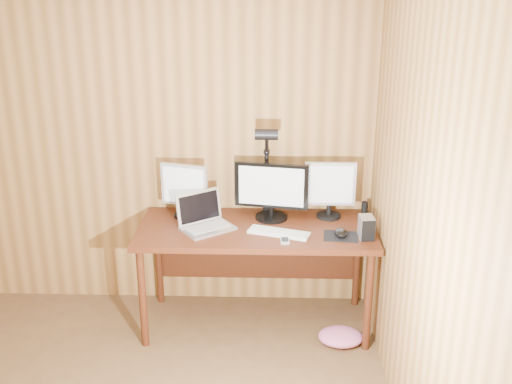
{
  "coord_description": "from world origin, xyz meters",
  "views": [
    {
      "loc": [
        1.04,
        -2.1,
        2.34
      ],
      "look_at": [
        0.93,
        1.58,
        1.02
      ],
      "focal_mm": 42.0,
      "sensor_mm": 36.0,
      "label": 1
    }
  ],
  "objects_px": {
    "keyboard": "(279,232)",
    "speaker": "(364,209)",
    "monitor_left": "(184,189)",
    "mouse": "(341,233)",
    "monitor_right": "(330,188)",
    "laptop": "(204,219)",
    "desk_lamp": "(266,158)",
    "monitor_center": "(272,191)",
    "phone": "(285,240)",
    "desk": "(257,239)",
    "hard_drive": "(366,227)"
  },
  "relations": [
    {
      "from": "monitor_left",
      "to": "mouse",
      "type": "height_order",
      "value": "monitor_left"
    },
    {
      "from": "desk",
      "to": "monitor_right",
      "type": "bearing_deg",
      "value": 13.34
    },
    {
      "from": "monitor_left",
      "to": "phone",
      "type": "bearing_deg",
      "value": -14.2
    },
    {
      "from": "laptop",
      "to": "hard_drive",
      "type": "relative_size",
      "value": 2.9
    },
    {
      "from": "phone",
      "to": "speaker",
      "type": "relative_size",
      "value": 1.03
    },
    {
      "from": "monitor_left",
      "to": "mouse",
      "type": "xyz_separation_m",
      "value": [
        1.06,
        -0.31,
        -0.18
      ]
    },
    {
      "from": "mouse",
      "to": "hard_drive",
      "type": "bearing_deg",
      "value": 3.56
    },
    {
      "from": "laptop",
      "to": "mouse",
      "type": "height_order",
      "value": "laptop"
    },
    {
      "from": "laptop",
      "to": "monitor_left",
      "type": "bearing_deg",
      "value": 92.95
    },
    {
      "from": "monitor_center",
      "to": "laptop",
      "type": "height_order",
      "value": "monitor_center"
    },
    {
      "from": "monitor_center",
      "to": "hard_drive",
      "type": "distance_m",
      "value": 0.7
    },
    {
      "from": "hard_drive",
      "to": "laptop",
      "type": "bearing_deg",
      "value": 168.99
    },
    {
      "from": "monitor_center",
      "to": "mouse",
      "type": "height_order",
      "value": "monitor_center"
    },
    {
      "from": "speaker",
      "to": "desk_lamp",
      "type": "distance_m",
      "value": 0.79
    },
    {
      "from": "monitor_center",
      "to": "mouse",
      "type": "bearing_deg",
      "value": -23.28
    },
    {
      "from": "monitor_left",
      "to": "phone",
      "type": "xyz_separation_m",
      "value": [
        0.7,
        -0.4,
        -0.2
      ]
    },
    {
      "from": "monitor_center",
      "to": "monitor_left",
      "type": "distance_m",
      "value": 0.61
    },
    {
      "from": "desk",
      "to": "laptop",
      "type": "height_order",
      "value": "laptop"
    },
    {
      "from": "keyboard",
      "to": "mouse",
      "type": "height_order",
      "value": "mouse"
    },
    {
      "from": "desk",
      "to": "mouse",
      "type": "bearing_deg",
      "value": -20.99
    },
    {
      "from": "phone",
      "to": "desk_lamp",
      "type": "height_order",
      "value": "desk_lamp"
    },
    {
      "from": "laptop",
      "to": "desk_lamp",
      "type": "bearing_deg",
      "value": -6.13
    },
    {
      "from": "hard_drive",
      "to": "monitor_left",
      "type": "bearing_deg",
      "value": 161.35
    },
    {
      "from": "monitor_left",
      "to": "keyboard",
      "type": "bearing_deg",
      "value": -7.55
    },
    {
      "from": "laptop",
      "to": "mouse",
      "type": "distance_m",
      "value": 0.92
    },
    {
      "from": "hard_drive",
      "to": "monitor_center",
      "type": "bearing_deg",
      "value": 149.62
    },
    {
      "from": "desk",
      "to": "monitor_left",
      "type": "bearing_deg",
      "value": 168.92
    },
    {
      "from": "keyboard",
      "to": "mouse",
      "type": "bearing_deg",
      "value": 13.62
    },
    {
      "from": "monitor_left",
      "to": "monitor_right",
      "type": "relative_size",
      "value": 0.95
    },
    {
      "from": "monitor_left",
      "to": "desk_lamp",
      "type": "height_order",
      "value": "desk_lamp"
    },
    {
      "from": "hard_drive",
      "to": "phone",
      "type": "bearing_deg",
      "value": -175.77
    },
    {
      "from": "hard_drive",
      "to": "desk_lamp",
      "type": "height_order",
      "value": "desk_lamp"
    },
    {
      "from": "monitor_center",
      "to": "keyboard",
      "type": "distance_m",
      "value": 0.34
    },
    {
      "from": "laptop",
      "to": "speaker",
      "type": "bearing_deg",
      "value": -24.14
    },
    {
      "from": "monitor_right",
      "to": "laptop",
      "type": "relative_size",
      "value": 0.96
    },
    {
      "from": "laptop",
      "to": "phone",
      "type": "height_order",
      "value": "laptop"
    },
    {
      "from": "keyboard",
      "to": "phone",
      "type": "xyz_separation_m",
      "value": [
        0.04,
        -0.12,
        -0.0
      ]
    },
    {
      "from": "monitor_left",
      "to": "hard_drive",
      "type": "relative_size",
      "value": 2.66
    },
    {
      "from": "monitor_right",
      "to": "keyboard",
      "type": "xyz_separation_m",
      "value": [
        -0.35,
        -0.3,
        -0.21
      ]
    },
    {
      "from": "keyboard",
      "to": "speaker",
      "type": "distance_m",
      "value": 0.69
    },
    {
      "from": "keyboard",
      "to": "phone",
      "type": "relative_size",
      "value": 3.84
    },
    {
      "from": "desk_lamp",
      "to": "monitor_center",
      "type": "bearing_deg",
      "value": -48.36
    },
    {
      "from": "speaker",
      "to": "phone",
      "type": "bearing_deg",
      "value": -141.75
    },
    {
      "from": "monitor_center",
      "to": "mouse",
      "type": "xyz_separation_m",
      "value": [
        0.46,
        -0.3,
        -0.18
      ]
    },
    {
      "from": "monitor_center",
      "to": "laptop",
      "type": "xyz_separation_m",
      "value": [
        -0.45,
        -0.17,
        -0.15
      ]
    },
    {
      "from": "monitor_right",
      "to": "keyboard",
      "type": "relative_size",
      "value": 0.95
    },
    {
      "from": "desk",
      "to": "phone",
      "type": "xyz_separation_m",
      "value": [
        0.19,
        -0.3,
        0.13
      ]
    },
    {
      "from": "phone",
      "to": "monitor_left",
      "type": "bearing_deg",
      "value": 148.62
    },
    {
      "from": "monitor_left",
      "to": "keyboard",
      "type": "height_order",
      "value": "monitor_left"
    },
    {
      "from": "laptop",
      "to": "keyboard",
      "type": "relative_size",
      "value": 0.98
    }
  ]
}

